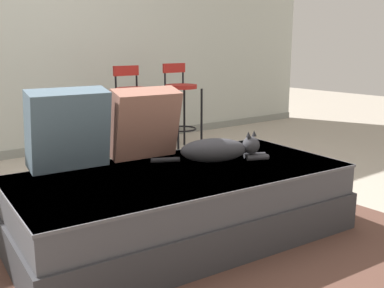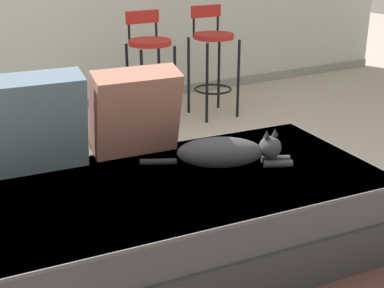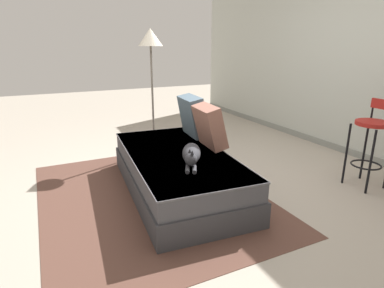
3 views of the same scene
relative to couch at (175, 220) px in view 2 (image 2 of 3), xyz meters
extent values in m
plane|color=#A89E8E|center=(0.00, 0.40, -0.21)|extent=(16.00, 16.00, 0.00)
cube|color=gray|center=(0.00, 2.60, -0.17)|extent=(8.00, 0.02, 0.09)
cube|color=#353539|center=(0.00, 0.00, -0.10)|extent=(2.03, 1.12, 0.23)
cube|color=#47474C|center=(0.00, 0.00, 0.11)|extent=(1.99, 1.08, 0.18)
cube|color=#525257|center=(0.00, 0.00, 0.20)|extent=(2.00, 1.09, 0.02)
cube|color=#4C6070|center=(-0.50, 0.42, 0.44)|extent=(0.47, 0.28, 0.48)
cube|color=#936051|center=(-0.02, 0.38, 0.43)|extent=(0.45, 0.29, 0.46)
ellipsoid|color=#333338|center=(0.27, 0.04, 0.28)|extent=(0.45, 0.34, 0.15)
sphere|color=#333338|center=(0.49, -0.07, 0.30)|extent=(0.11, 0.11, 0.11)
cone|color=black|center=(0.46, -0.07, 0.37)|extent=(0.03, 0.03, 0.04)
cone|color=black|center=(0.51, -0.07, 0.37)|extent=(0.03, 0.03, 0.04)
cylinder|color=#333338|center=(0.51, -0.12, 0.23)|extent=(0.14, 0.09, 0.04)
cylinder|color=#333338|center=(0.53, -0.06, 0.23)|extent=(0.14, 0.09, 0.04)
cylinder|color=black|center=(0.02, 0.20, 0.22)|extent=(0.17, 0.11, 0.03)
cylinder|color=black|center=(0.62, 1.72, 0.12)|extent=(0.02, 0.02, 0.67)
cylinder|color=black|center=(0.91, 1.72, 0.12)|extent=(0.02, 0.02, 0.67)
cylinder|color=black|center=(0.62, 2.01, 0.12)|extent=(0.02, 0.02, 0.67)
cylinder|color=black|center=(0.91, 2.01, 0.12)|extent=(0.02, 0.02, 0.67)
torus|color=black|center=(0.77, 1.86, 0.03)|extent=(0.31, 0.31, 0.02)
cylinder|color=maroon|center=(0.77, 1.86, 0.48)|extent=(0.34, 0.34, 0.04)
cylinder|color=black|center=(0.65, 1.99, 0.56)|extent=(0.02, 0.02, 0.20)
cylinder|color=black|center=(0.89, 1.99, 0.56)|extent=(0.02, 0.02, 0.20)
cube|color=maroon|center=(0.77, 1.99, 0.66)|extent=(0.28, 0.03, 0.10)
cylinder|color=black|center=(1.20, 1.71, 0.12)|extent=(0.02, 0.02, 0.67)
cylinder|color=black|center=(1.52, 1.71, 0.12)|extent=(0.02, 0.02, 0.67)
cylinder|color=black|center=(1.20, 2.02, 0.12)|extent=(0.02, 0.02, 0.67)
cylinder|color=black|center=(1.52, 2.02, 0.12)|extent=(0.02, 0.02, 0.67)
torus|color=black|center=(1.36, 1.86, 0.02)|extent=(0.33, 0.33, 0.02)
cylinder|color=maroon|center=(1.36, 1.86, 0.48)|extent=(0.34, 0.34, 0.04)
cylinder|color=black|center=(1.24, 1.99, 0.57)|extent=(0.02, 0.02, 0.21)
cylinder|color=black|center=(1.48, 1.99, 0.57)|extent=(0.02, 0.02, 0.21)
cube|color=maroon|center=(1.36, 1.99, 0.67)|extent=(0.28, 0.03, 0.10)
camera|label=1|loc=(-1.49, -2.03, 0.92)|focal=42.00mm
camera|label=2|loc=(-1.03, -1.98, 1.24)|focal=50.00mm
camera|label=3|loc=(2.84, -1.20, 1.26)|focal=30.00mm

